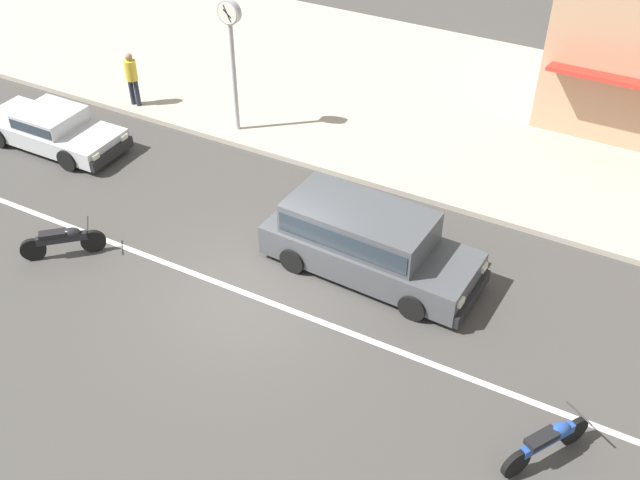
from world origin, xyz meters
TOP-DOWN VIEW (x-y plane):
  - ground_plane at (0.00, 0.00)m, footprint 160.00×160.00m
  - lane_centre_stripe at (0.00, 0.00)m, footprint 50.40×0.14m
  - kerb_strip at (0.00, 9.89)m, footprint 68.00×10.00m
  - sedan_silver_1 at (-8.08, 2.65)m, footprint 4.17×1.74m
  - minivan_dark_grey_2 at (1.69, 1.92)m, footprint 4.83×2.06m
  - motorcycle_1 at (-4.44, -0.83)m, footprint 1.45×1.32m
  - motorcycle_2 at (6.49, -1.07)m, footprint 1.10×1.64m
  - street_clock at (-4.00, 5.57)m, footprint 0.64×0.22m
  - pedestrian_near_clock at (-7.44, 5.33)m, footprint 0.34×0.34m

SIDE VIEW (x-z plane):
  - ground_plane at x=0.00m, z-range 0.00..0.00m
  - lane_centre_stripe at x=0.00m, z-range 0.00..0.01m
  - kerb_strip at x=0.00m, z-range 0.00..0.15m
  - motorcycle_1 at x=-4.44m, z-range 0.02..0.82m
  - motorcycle_2 at x=6.49m, z-range 0.02..0.82m
  - sedan_silver_1 at x=-8.08m, z-range 0.00..1.07m
  - minivan_dark_grey_2 at x=1.69m, z-range 0.06..1.63m
  - pedestrian_near_clock at x=-7.44m, z-range 0.28..1.89m
  - street_clock at x=-4.00m, z-range 1.04..4.72m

